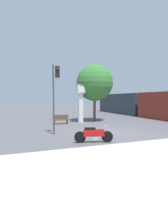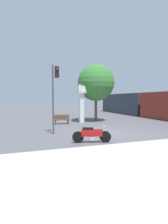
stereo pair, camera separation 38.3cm
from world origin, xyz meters
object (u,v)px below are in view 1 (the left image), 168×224
(motorcycle, at_px, (94,134))
(traffic_light, at_px, (55,87))
(freight_train, at_px, (145,105))
(bench, at_px, (61,119))
(street_tree, at_px, (95,83))
(clock_tower, at_px, (80,96))

(motorcycle, xyz_separation_m, traffic_light, (-1.59, 3.22, 2.89))
(freight_train, bearing_deg, bench, -165.41)
(freight_train, distance_m, bench, 13.62)
(freight_train, height_order, traffic_light, traffic_light)
(street_tree, height_order, bench, street_tree)
(street_tree, xyz_separation_m, bench, (-4.15, -0.99, -3.86))
(clock_tower, distance_m, bench, 3.24)
(traffic_light, relative_size, street_tree, 0.77)
(clock_tower, distance_m, traffic_light, 6.44)
(freight_train, relative_size, bench, 15.10)
(motorcycle, distance_m, traffic_light, 4.61)
(motorcycle, bearing_deg, clock_tower, 91.39)
(bench, bearing_deg, motorcycle, -89.08)
(motorcycle, relative_size, freight_train, 0.09)
(clock_tower, distance_m, street_tree, 2.53)
(bench, bearing_deg, freight_train, 14.59)
(clock_tower, relative_size, bench, 2.63)
(street_tree, bearing_deg, bench, -166.63)
(freight_train, relative_size, traffic_light, 4.87)
(traffic_light, distance_m, bench, 5.82)
(street_tree, bearing_deg, freight_train, 15.15)
(traffic_light, bearing_deg, freight_train, 29.49)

